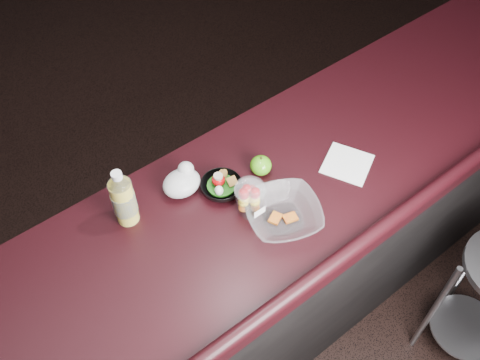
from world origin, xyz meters
The scene contains 9 objects.
room_shell centered at (0.00, 0.00, 1.83)m, with size 8.00×8.00×8.00m.
counter centered at (0.00, 0.30, 0.51)m, with size 4.06×0.71×1.02m.
lemonade_bottle centered at (-0.31, 0.49, 1.12)m, with size 0.08×0.08×0.23m.
fruit_cup centered at (0.03, 0.27, 1.10)m, with size 0.11×0.11×0.15m.
green_apple centered at (0.16, 0.38, 1.06)m, with size 0.08×0.08×0.08m.
plastic_bag centered at (-0.10, 0.48, 1.06)m, with size 0.14×0.11×0.10m.
snack_bowl centered at (0.00, 0.40, 1.05)m, with size 0.17×0.17×0.08m.
takeout_bowl centered at (0.09, 0.18, 1.05)m, with size 0.32×0.32×0.06m.
paper_napkin centered at (0.43, 0.22, 1.02)m, with size 0.16×0.16×0.00m, color white.
Camera 1 is at (-0.64, -0.54, 2.49)m, focal length 40.00 mm.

